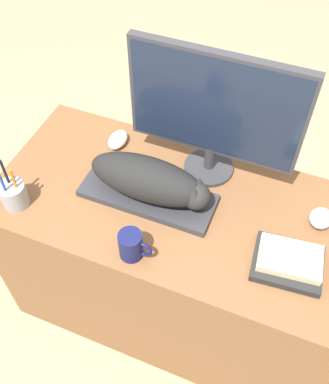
# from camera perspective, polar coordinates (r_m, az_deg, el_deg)

# --- Properties ---
(ground_plane) EXTENTS (12.00, 12.00, 0.00)m
(ground_plane) POSITION_cam_1_polar(r_m,az_deg,el_deg) (2.04, -1.58, -21.17)
(ground_plane) COLOR #998466
(desk) EXTENTS (1.31, 0.61, 0.74)m
(desk) POSITION_cam_1_polar(r_m,az_deg,el_deg) (1.81, 1.96, -8.98)
(desk) COLOR brown
(desk) RESTS_ON ground_plane
(keyboard) EXTENTS (0.46, 0.17, 0.02)m
(keyboard) POSITION_cam_1_polar(r_m,az_deg,el_deg) (1.52, -2.13, -0.45)
(keyboard) COLOR #2D2D33
(keyboard) RESTS_ON desk
(cat) EXTENTS (0.41, 0.15, 0.15)m
(cat) POSITION_cam_1_polar(r_m,az_deg,el_deg) (1.45, -1.68, 1.48)
(cat) COLOR black
(cat) RESTS_ON keyboard
(monitor) EXTENTS (0.57, 0.18, 0.48)m
(monitor) POSITION_cam_1_polar(r_m,az_deg,el_deg) (1.43, 6.39, 10.24)
(monitor) COLOR #333338
(monitor) RESTS_ON desk
(computer_mouse) EXTENTS (0.06, 0.10, 0.04)m
(computer_mouse) POSITION_cam_1_polar(r_m,az_deg,el_deg) (1.70, -5.95, 6.63)
(computer_mouse) COLOR silver
(computer_mouse) RESTS_ON desk
(coffee_mug) EXTENTS (0.11, 0.07, 0.10)m
(coffee_mug) POSITION_cam_1_polar(r_m,az_deg,el_deg) (1.36, -4.18, -6.77)
(coffee_mug) COLOR #141947
(coffee_mug) RESTS_ON desk
(pen_cup) EXTENTS (0.09, 0.09, 0.21)m
(pen_cup) POSITION_cam_1_polar(r_m,az_deg,el_deg) (1.56, -18.63, -0.26)
(pen_cup) COLOR #939399
(pen_cup) RESTS_ON desk
(baseball) EXTENTS (0.07, 0.07, 0.07)m
(baseball) POSITION_cam_1_polar(r_m,az_deg,el_deg) (1.51, 19.24, -3.18)
(baseball) COLOR silver
(baseball) RESTS_ON desk
(book_stack) EXTENTS (0.22, 0.19, 0.05)m
(book_stack) POSITION_cam_1_polar(r_m,az_deg,el_deg) (1.41, 15.47, -8.48)
(book_stack) COLOR black
(book_stack) RESTS_ON desk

